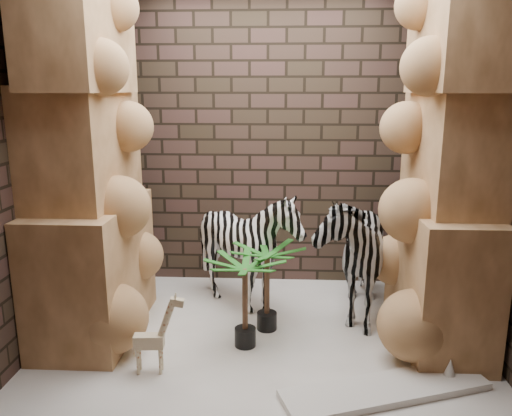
# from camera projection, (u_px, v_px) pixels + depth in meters

# --- Properties ---
(floor) EXTENTS (3.50, 3.50, 0.00)m
(floor) POSITION_uv_depth(u_px,v_px,m) (262.00, 333.00, 4.24)
(floor) COLOR white
(floor) RESTS_ON ground
(wall_back) EXTENTS (3.50, 0.00, 3.50)m
(wall_back) POSITION_uv_depth(u_px,v_px,m) (267.00, 140.00, 5.11)
(wall_back) COLOR #2F251A
(wall_back) RESTS_ON ground
(wall_front) EXTENTS (3.50, 0.00, 3.50)m
(wall_front) POSITION_uv_depth(u_px,v_px,m) (253.00, 186.00, 2.68)
(wall_front) COLOR #2F251A
(wall_front) RESTS_ON ground
(wall_left) EXTENTS (0.00, 3.00, 3.00)m
(wall_left) POSITION_uv_depth(u_px,v_px,m) (41.00, 154.00, 3.98)
(wall_left) COLOR #2F251A
(wall_left) RESTS_ON ground
(wall_right) EXTENTS (0.00, 3.00, 3.00)m
(wall_right) POSITION_uv_depth(u_px,v_px,m) (494.00, 157.00, 3.80)
(wall_right) COLOR #2F251A
(wall_right) RESTS_ON ground
(rock_pillar_left) EXTENTS (0.68, 1.30, 3.00)m
(rock_pillar_left) POSITION_uv_depth(u_px,v_px,m) (85.00, 154.00, 3.97)
(rock_pillar_left) COLOR tan
(rock_pillar_left) RESTS_ON floor
(rock_pillar_right) EXTENTS (0.58, 1.25, 3.00)m
(rock_pillar_right) POSITION_uv_depth(u_px,v_px,m) (449.00, 157.00, 3.82)
(rock_pillar_right) COLOR tan
(rock_pillar_right) RESTS_ON floor
(zebra_right) EXTENTS (0.76, 1.23, 1.38)m
(zebra_right) POSITION_uv_depth(u_px,v_px,m) (350.00, 240.00, 4.50)
(zebra_right) COLOR white
(zebra_right) RESTS_ON floor
(zebra_left) EXTENTS (1.03, 1.23, 1.05)m
(zebra_left) POSITION_uv_depth(u_px,v_px,m) (248.00, 255.00, 4.62)
(zebra_left) COLOR white
(zebra_left) RESTS_ON floor
(giraffe_toy) EXTENTS (0.33, 0.13, 0.62)m
(giraffe_toy) POSITION_uv_depth(u_px,v_px,m) (148.00, 333.00, 3.59)
(giraffe_toy) COLOR beige
(giraffe_toy) RESTS_ON floor
(palm_front) EXTENTS (0.36, 0.36, 0.76)m
(palm_front) POSITION_uv_depth(u_px,v_px,m) (267.00, 287.00, 4.23)
(palm_front) COLOR #1E6F15
(palm_front) RESTS_ON floor
(palm_back) EXTENTS (0.36, 0.36, 0.75)m
(palm_back) POSITION_uv_depth(u_px,v_px,m) (245.00, 302.00, 3.95)
(palm_back) COLOR #1E6F15
(palm_back) RESTS_ON floor
(surfboard) EXTENTS (1.47, 0.81, 0.05)m
(surfboard) POSITION_uv_depth(u_px,v_px,m) (385.00, 390.00, 3.40)
(surfboard) COLOR silver
(surfboard) RESTS_ON floor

